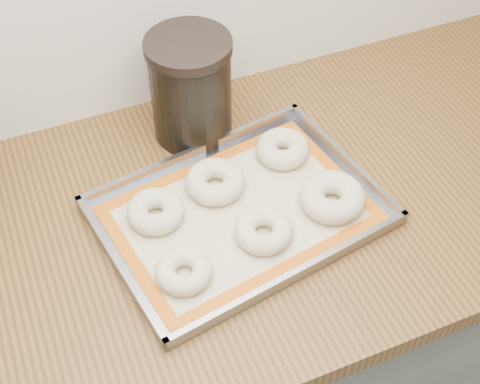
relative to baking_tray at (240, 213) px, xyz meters
name	(u,v)px	position (x,y,z in m)	size (l,w,h in m)	color
cabinet	(152,373)	(-0.20, 0.02, -0.48)	(3.00, 0.65, 0.86)	slate
countertop	(126,249)	(-0.20, 0.02, -0.03)	(3.06, 0.68, 0.04)	brown
baking_tray	(240,213)	(0.00, 0.00, 0.00)	(0.51, 0.40, 0.03)	gray
baking_mat	(240,213)	(0.00, 0.00, 0.00)	(0.46, 0.35, 0.00)	#C6B793
bagel_front_left	(184,271)	(-0.13, -0.09, 0.01)	(0.09, 0.09, 0.03)	beige
bagel_front_mid	(264,230)	(0.02, -0.06, 0.02)	(0.10, 0.10, 0.03)	beige
bagel_front_right	(332,197)	(0.15, -0.04, 0.02)	(0.11, 0.11, 0.04)	beige
bagel_back_left	(156,211)	(-0.14, 0.05, 0.02)	(0.10, 0.10, 0.04)	beige
bagel_back_mid	(215,182)	(-0.02, 0.07, 0.02)	(0.10, 0.10, 0.04)	beige
bagel_back_right	(282,149)	(0.13, 0.10, 0.02)	(0.10, 0.10, 0.04)	beige
canister_right	(191,89)	(0.00, 0.23, 0.10)	(0.15, 0.15, 0.21)	black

